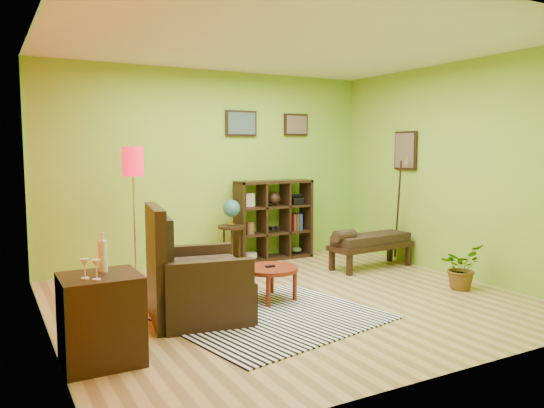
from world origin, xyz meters
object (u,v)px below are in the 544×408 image
cube_shelf (275,220)px  potted_plant (461,272)px  side_cabinet (101,319)px  coffee_table (270,272)px  armchair (193,285)px  floor_lamp (133,174)px  globe_table (232,216)px  bench (369,242)px

cube_shelf → potted_plant: bearing=-67.1°
side_cabinet → coffee_table: bearing=23.7°
armchair → floor_lamp: (-0.20, 1.42, 1.03)m
armchair → floor_lamp: 1.77m
armchair → cube_shelf: size_ratio=0.95×
coffee_table → globe_table: globe_table is taller
armchair → bench: 3.09m
floor_lamp → side_cabinet: bearing=-110.9°
side_cabinet → floor_lamp: size_ratio=0.60×
floor_lamp → bench: size_ratio=1.30×
side_cabinet → floor_lamp: (0.81, 2.11, 1.02)m
globe_table → cube_shelf: bearing=12.4°
side_cabinet → bench: (3.96, 1.60, 0.02)m
coffee_table → side_cabinet: bearing=-156.3°
coffee_table → potted_plant: size_ratio=1.14×
bench → potted_plant: bearing=-79.6°
armchair → potted_plant: 3.25m
side_cabinet → globe_table: bearing=48.8°
armchair → bench: bearing=17.2°
globe_table → bench: globe_table is taller
coffee_table → floor_lamp: 2.00m
armchair → floor_lamp: bearing=98.1°
coffee_table → potted_plant: potted_plant is taller
globe_table → bench: size_ratio=0.73×
coffee_table → globe_table: size_ratio=0.64×
bench → potted_plant: 1.43m
globe_table → coffee_table: bearing=-100.9°
cube_shelf → bench: bearing=-55.1°
floor_lamp → bench: bearing=-9.1°
globe_table → bench: 1.98m
side_cabinet → bench: 4.27m
floor_lamp → potted_plant: 4.08m
bench → potted_plant: bench is taller
globe_table → bench: (1.64, -1.04, -0.35)m
armchair → bench: size_ratio=0.87×
coffee_table → bench: bench is taller
floor_lamp → potted_plant: (3.41, -1.91, -1.17)m
bench → floor_lamp: bearing=170.9°
coffee_table → side_cabinet: 2.16m
bench → potted_plant: size_ratio=2.43×
coffee_table → side_cabinet: size_ratio=0.60×
coffee_table → globe_table: 1.85m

